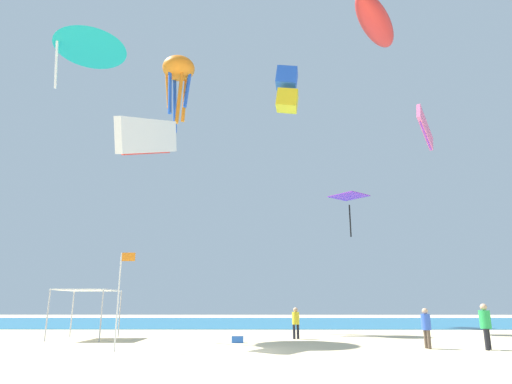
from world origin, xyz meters
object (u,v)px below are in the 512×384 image
banner_flag (120,291)px  kite_octopus_orange (178,72)px  cooler_box (238,339)px  kite_parafoil_pink (425,128)px  kite_delta_teal (91,44)px  person_leftmost (296,320)px  canopy_tent (88,292)px  kite_parafoil_white (149,137)px  kite_inflatable_red (375,22)px  person_central (426,325)px  kite_box_blue (287,90)px  person_near_tent (485,322)px  kite_diamond_purple (349,198)px

banner_flag → kite_octopus_orange: bearing=93.4°
cooler_box → kite_parafoil_pink: kite_parafoil_pink is taller
kite_parafoil_pink → kite_delta_teal: (-23.50, -4.07, 4.54)m
person_leftmost → kite_delta_teal: 22.30m
canopy_tent → person_leftmost: canopy_tent is taller
kite_parafoil_white → kite_inflatable_red: bearing=112.7°
person_central → kite_delta_teal: bearing=-115.0°
kite_octopus_orange → kite_box_blue: bearing=-170.5°
person_central → kite_delta_teal: size_ratio=0.29×
person_leftmost → kite_inflatable_red: size_ratio=0.27×
cooler_box → person_near_tent: bearing=-17.2°
kite_box_blue → person_leftmost: bearing=4.0°
kite_diamond_purple → kite_delta_teal: bearing=78.7°
kite_diamond_purple → person_leftmost: bearing=113.5°
banner_flag → kite_delta_teal: 19.06m
kite_parafoil_pink → kite_delta_teal: 24.28m
kite_parafoil_white → kite_delta_teal: bearing=-102.2°
person_central → kite_parafoil_pink: 17.71m
kite_parafoil_white → canopy_tent: bearing=-92.4°
kite_inflatable_red → kite_diamond_purple: (0.22, 12.23, -8.94)m
cooler_box → kite_box_blue: kite_box_blue is taller
person_leftmost → kite_inflatable_red: (5.64, 0.41, 18.70)m
person_near_tent → kite_inflatable_red: (-1.78, 5.97, 18.57)m
kite_inflatable_red → cooler_box: bearing=138.9°
banner_flag → kite_parafoil_white: (-0.61, 5.02, 8.70)m
canopy_tent → person_leftmost: (11.28, 0.27, -1.47)m
person_near_tent → cooler_box: bearing=-68.4°
kite_delta_teal → kite_box_blue: 14.81m
person_central → kite_diamond_purple: 20.21m
kite_octopus_orange → kite_inflatable_red: bearing=161.6°
banner_flag → kite_parafoil_pink: size_ratio=1.07×
canopy_tent → person_central: canopy_tent is taller
person_near_tent → kite_delta_teal: (-20.70, 6.97, 17.73)m
banner_flag → kite_delta_teal: (-5.67, 7.71, 16.48)m
person_central → kite_octopus_orange: size_ratio=0.27×
person_near_tent → kite_octopus_orange: bearing=-89.4°
person_near_tent → kite_parafoil_white: 19.03m
banner_flag → kite_box_blue: bearing=60.0°
person_leftmost → cooler_box: person_leftmost is taller
kite_inflatable_red → kite_delta_teal: (-18.92, 1.00, -0.85)m
kite_parafoil_pink → kite_octopus_orange: bearing=117.8°
banner_flag → kite_diamond_purple: size_ratio=1.04×
kite_box_blue → kite_octopus_orange: kite_octopus_orange is taller
person_central → banner_flag: size_ratio=0.42×
kite_parafoil_white → person_leftmost: bearing=114.5°
person_central → banner_flag: (-12.76, -1.25, 1.36)m
kite_inflatable_red → kite_parafoil_pink: bearing=-10.8°
person_near_tent → kite_delta_teal: bearing=-69.8°
canopy_tent → kite_diamond_purple: size_ratio=0.81×
cooler_box → kite_delta_teal: size_ratio=0.10×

